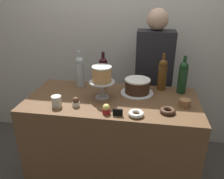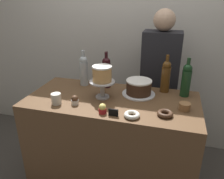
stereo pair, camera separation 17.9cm
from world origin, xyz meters
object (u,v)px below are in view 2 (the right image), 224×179
cake_stand_pedestal (102,86)px  wine_bottle_amber (166,76)px  chocolate_round_cake (139,87)px  price_sign_chalkboard (113,113)px  wine_bottle_green (186,80)px  cookie_stack (185,107)px  white_layer_cake (102,74)px  donut_sugar (132,115)px  coffee_cup_ceramic (56,99)px  barista_figure (158,88)px  cupcake_chocolate (75,100)px  wine_bottle_dark_red (106,72)px  cupcake_lemon (102,109)px  donut_chocolate (165,114)px  wine_bottle_clear (84,70)px

cake_stand_pedestal → wine_bottle_amber: size_ratio=0.63×
chocolate_round_cake → price_sign_chalkboard: 0.42m
wine_bottle_green → cookie_stack: size_ratio=3.87×
cake_stand_pedestal → white_layer_cake: bearing=90.0°
donut_sugar → coffee_cup_ceramic: bearing=175.8°
barista_figure → cupcake_chocolate: bearing=-128.4°
wine_bottle_green → coffee_cup_ceramic: size_ratio=3.83×
cupcake_chocolate → coffee_cup_ceramic: 0.14m
barista_figure → wine_bottle_amber: bearing=-77.3°
wine_bottle_green → cookie_stack: 0.28m
cake_stand_pedestal → wine_bottle_dark_red: size_ratio=0.63×
cake_stand_pedestal → barista_figure: barista_figure is taller
cupcake_lemon → coffee_cup_ceramic: size_ratio=0.87×
white_layer_cake → coffee_cup_ceramic: size_ratio=1.81×
wine_bottle_dark_red → price_sign_chalkboard: size_ratio=4.65×
wine_bottle_green → coffee_cup_ceramic: bearing=-156.2°
cupcake_lemon → cookie_stack: size_ratio=0.88×
barista_figure → white_layer_cake: bearing=-126.7°
cake_stand_pedestal → wine_bottle_dark_red: 0.23m
wine_bottle_dark_red → donut_chocolate: bearing=-36.0°
wine_bottle_clear → cookie_stack: wine_bottle_clear is taller
donut_sugar → wine_bottle_amber: bearing=69.7°
chocolate_round_cake → wine_bottle_dark_red: wine_bottle_dark_red is taller
white_layer_cake → coffee_cup_ceramic: 0.41m
wine_bottle_amber → coffee_cup_ceramic: (-0.79, -0.47, -0.10)m
wine_bottle_dark_red → cookie_stack: (0.68, -0.27, -0.12)m
wine_bottle_amber → wine_bottle_dark_red: (-0.52, -0.03, 0.00)m
wine_bottle_dark_red → wine_bottle_amber: bearing=3.5°
wine_bottle_clear → cupcake_lemon: bearing=-55.3°
donut_sugar → cookie_stack: 0.41m
chocolate_round_cake → coffee_cup_ceramic: (-0.58, -0.34, -0.03)m
chocolate_round_cake → cupcake_chocolate: (-0.44, -0.31, -0.03)m
coffee_cup_ceramic → white_layer_cake: bearing=34.1°
cake_stand_pedestal → cupcake_chocolate: (-0.17, -0.18, -0.06)m
white_layer_cake → cupcake_chocolate: size_ratio=2.07×
cupcake_lemon → wine_bottle_clear: bearing=124.7°
wine_bottle_clear → wine_bottle_green: bearing=-0.3°
white_layer_cake → barista_figure: size_ratio=0.10×
white_layer_cake → price_sign_chalkboard: 0.36m
donut_sugar → price_sign_chalkboard: price_sign_chalkboard is taller
wine_bottle_dark_red → cupcake_chocolate: 0.44m
wine_bottle_clear → price_sign_chalkboard: 0.65m
chocolate_round_cake → donut_sugar: chocolate_round_cake is taller
cupcake_chocolate → coffee_cup_ceramic: (-0.14, -0.03, 0.01)m
price_sign_chalkboard → coffee_cup_ceramic: (-0.47, 0.06, 0.02)m
donut_chocolate → coffee_cup_ceramic: 0.82m
cookie_stack → donut_sugar: bearing=-149.8°
coffee_cup_ceramic → price_sign_chalkboard: bearing=-7.6°
price_sign_chalkboard → cupcake_lemon: bearing=169.0°
cake_stand_pedestal → donut_sugar: size_ratio=1.84×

